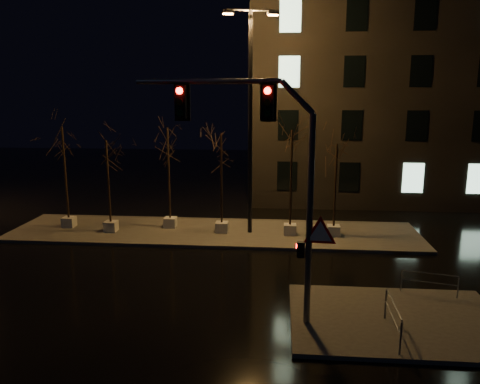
# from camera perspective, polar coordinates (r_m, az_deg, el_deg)

# --- Properties ---
(ground) EXTENTS (90.00, 90.00, 0.00)m
(ground) POSITION_cam_1_polar(r_m,az_deg,el_deg) (19.99, -5.72, -10.03)
(ground) COLOR black
(ground) RESTS_ON ground
(median) EXTENTS (22.00, 5.00, 0.15)m
(median) POSITION_cam_1_polar(r_m,az_deg,el_deg) (25.56, -3.23, -4.90)
(median) COLOR #433F3B
(median) RESTS_ON ground
(sidewalk_corner) EXTENTS (7.00, 5.00, 0.15)m
(sidewalk_corner) POSITION_cam_1_polar(r_m,az_deg,el_deg) (16.91, 18.53, -14.58)
(sidewalk_corner) COLOR #433F3B
(sidewalk_corner) RESTS_ON ground
(building) EXTENTS (25.00, 12.00, 15.00)m
(building) POSITION_cam_1_polar(r_m,az_deg,el_deg) (37.69, 21.52, 11.13)
(building) COLOR black
(building) RESTS_ON ground
(tree_0) EXTENTS (1.80, 1.80, 5.73)m
(tree_0) POSITION_cam_1_polar(r_m,az_deg,el_deg) (27.16, -20.72, 4.88)
(tree_0) COLOR beige
(tree_0) RESTS_ON median
(tree_1) EXTENTS (1.80, 1.80, 5.05)m
(tree_1) POSITION_cam_1_polar(r_m,az_deg,el_deg) (25.60, -15.89, 3.65)
(tree_1) COLOR beige
(tree_1) RESTS_ON median
(tree_2) EXTENTS (1.80, 1.80, 5.68)m
(tree_2) POSITION_cam_1_polar(r_m,az_deg,el_deg) (25.65, -8.76, 5.05)
(tree_2) COLOR beige
(tree_2) RESTS_ON median
(tree_3) EXTENTS (1.80, 1.80, 5.36)m
(tree_3) POSITION_cam_1_polar(r_m,az_deg,el_deg) (24.45, -2.31, 4.28)
(tree_3) COLOR beige
(tree_3) RESTS_ON median
(tree_4) EXTENTS (1.80, 1.80, 5.66)m
(tree_4) POSITION_cam_1_polar(r_m,az_deg,el_deg) (24.12, 6.32, 4.66)
(tree_4) COLOR beige
(tree_4) RESTS_ON median
(tree_5) EXTENTS (1.80, 1.80, 4.94)m
(tree_5) POSITION_cam_1_polar(r_m,az_deg,el_deg) (24.33, 11.65, 3.26)
(tree_5) COLOR beige
(tree_5) RESTS_ON median
(traffic_signal_mast) EXTENTS (6.33, 0.56, 7.74)m
(traffic_signal_mast) POSITION_cam_1_polar(r_m,az_deg,el_deg) (14.41, 3.67, 3.06)
(traffic_signal_mast) COLOR #5B5D63
(traffic_signal_mast) RESTS_ON sidewalk_corner
(streetlight_main) EXTENTS (2.82, 1.00, 11.38)m
(streetlight_main) POSITION_cam_1_polar(r_m,az_deg,el_deg) (24.24, 1.27, 10.15)
(streetlight_main) COLOR black
(streetlight_main) RESTS_ON median
(guard_rail_a) EXTENTS (1.92, 0.52, 0.85)m
(guard_rail_a) POSITION_cam_1_polar(r_m,az_deg,el_deg) (18.85, 22.11, -9.96)
(guard_rail_a) COLOR #5B5D63
(guard_rail_a) RESTS_ON sidewalk_corner
(guard_rail_b) EXTENTS (0.11, 2.26, 1.07)m
(guard_rail_b) POSITION_cam_1_polar(r_m,az_deg,el_deg) (15.47, 18.15, -13.98)
(guard_rail_b) COLOR #5B5D63
(guard_rail_b) RESTS_ON sidewalk_corner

